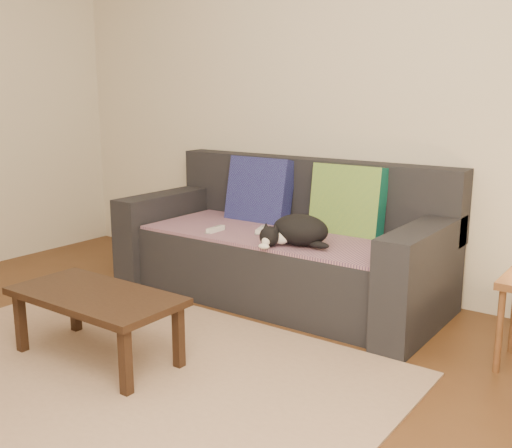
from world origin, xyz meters
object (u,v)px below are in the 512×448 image
coffee_table (96,301)px  cat (298,231)px  sofa (283,249)px  wii_remote_a (216,229)px  wii_remote_b (261,230)px

coffee_table → cat: bearing=65.7°
sofa → wii_remote_a: (-0.32, -0.30, 0.15)m
sofa → cat: 0.46m
wii_remote_b → coffee_table: bearing=155.9°
cat → wii_remote_b: size_ratio=2.78×
wii_remote_a → sofa: bearing=-47.9°
wii_remote_b → wii_remote_a: bearing=104.8°
sofa → coffee_table: sofa is taller
cat → wii_remote_a: (-0.60, -0.01, -0.07)m
coffee_table → wii_remote_a: bearing=96.4°
sofa → coffee_table: 1.38m
wii_remote_a → cat: bearing=-90.1°
sofa → coffee_table: size_ratio=2.38×
cat → wii_remote_a: cat is taller
sofa → cat: (0.28, -0.29, 0.22)m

